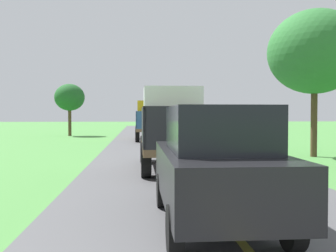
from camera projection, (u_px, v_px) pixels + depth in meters
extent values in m
cube|color=#2D2D30|center=(177.00, 151.00, 12.55)|extent=(0.90, 5.51, 0.24)
cube|color=brown|center=(177.00, 145.00, 12.54)|extent=(2.30, 5.80, 0.20)
cube|color=silver|center=(172.00, 113.00, 14.45)|extent=(2.10, 1.90, 1.90)
cube|color=black|center=(170.00, 105.00, 15.39)|extent=(1.78, 0.02, 0.76)
cube|color=#232328|center=(144.00, 126.00, 11.46)|extent=(0.08, 3.85, 1.10)
cube|color=#232328|center=(217.00, 126.00, 11.64)|extent=(0.08, 3.85, 1.10)
cube|color=#232328|center=(189.00, 128.00, 9.67)|extent=(2.30, 0.08, 1.10)
cube|color=#232328|center=(174.00, 124.00, 13.43)|extent=(2.30, 0.08, 1.10)
cylinder|color=black|center=(144.00, 149.00, 14.26)|extent=(0.28, 1.00, 1.00)
cylinder|color=black|center=(200.00, 149.00, 14.42)|extent=(0.28, 1.00, 1.00)
cylinder|color=black|center=(146.00, 160.00, 10.88)|extent=(0.28, 1.00, 1.00)
cylinder|color=black|center=(219.00, 159.00, 11.04)|extent=(0.28, 1.00, 1.00)
ellipsoid|color=#8BB023|center=(191.00, 130.00, 10.58)|extent=(0.41, 0.42, 0.50)
ellipsoid|color=#7CBF38|center=(193.00, 136.00, 11.91)|extent=(0.54, 0.63, 0.49)
ellipsoid|color=#8AAD2C|center=(189.00, 131.00, 10.01)|extent=(0.54, 0.55, 0.39)
ellipsoid|color=#80B325|center=(180.00, 117.00, 12.83)|extent=(0.45, 0.45, 0.51)
ellipsoid|color=#89BC35|center=(191.00, 130.00, 10.32)|extent=(0.47, 0.56, 0.37)
ellipsoid|color=#72B92D|center=(156.00, 141.00, 10.19)|extent=(0.56, 0.63, 0.37)
ellipsoid|color=#89B732|center=(155.00, 116.00, 12.08)|extent=(0.57, 0.53, 0.41)
ellipsoid|color=#7DB02A|center=(177.00, 117.00, 13.00)|extent=(0.45, 0.58, 0.43)
cube|color=#2D2D30|center=(153.00, 132.00, 26.62)|extent=(0.90, 5.51, 0.24)
cube|color=brown|center=(153.00, 129.00, 26.62)|extent=(2.30, 5.80, 0.20)
cube|color=gold|center=(152.00, 114.00, 28.53)|extent=(2.10, 1.90, 1.90)
cube|color=black|center=(151.00, 109.00, 29.47)|extent=(1.78, 0.02, 0.76)
cube|color=#2D517F|center=(137.00, 120.00, 25.54)|extent=(0.08, 3.85, 1.10)
cube|color=#2D517F|center=(170.00, 120.00, 25.71)|extent=(0.08, 3.85, 1.10)
cube|color=#2D517F|center=(154.00, 120.00, 23.75)|extent=(2.30, 0.08, 1.10)
cube|color=#2D517F|center=(152.00, 119.00, 27.51)|extent=(2.30, 0.08, 1.10)
cylinder|color=black|center=(138.00, 132.00, 28.34)|extent=(0.28, 1.00, 1.00)
cylinder|color=black|center=(166.00, 132.00, 28.50)|extent=(0.28, 1.00, 1.00)
cylinder|color=black|center=(137.00, 134.00, 24.96)|extent=(0.28, 1.00, 1.00)
cylinder|color=black|center=(170.00, 134.00, 25.12)|extent=(0.28, 1.00, 1.00)
ellipsoid|color=#72B228|center=(153.00, 125.00, 27.13)|extent=(0.45, 0.58, 0.51)
ellipsoid|color=#7EAA1F|center=(164.00, 115.00, 24.97)|extent=(0.42, 0.42, 0.49)
ellipsoid|color=#7FBD35|center=(146.00, 120.00, 27.08)|extent=(0.59, 0.67, 0.51)
ellipsoid|color=#73B833|center=(150.00, 115.00, 26.98)|extent=(0.59, 0.66, 0.45)
ellipsoid|color=#85BC2C|center=(153.00, 121.00, 25.59)|extent=(0.42, 0.42, 0.39)
ellipsoid|color=#89B335|center=(154.00, 125.00, 26.12)|extent=(0.50, 0.57, 0.41)
ellipsoid|color=#81B72D|center=(159.00, 121.00, 26.12)|extent=(0.48, 0.55, 0.40)
ellipsoid|color=#85B62D|center=(147.00, 116.00, 24.99)|extent=(0.47, 0.43, 0.51)
ellipsoid|color=#74C130|center=(161.00, 126.00, 24.07)|extent=(0.55, 0.68, 0.44)
ellipsoid|color=#79BA2E|center=(157.00, 124.00, 27.05)|extent=(0.50, 0.51, 0.36)
cylinder|color=#4C3823|center=(70.00, 123.00, 33.49)|extent=(0.28, 0.28, 2.34)
ellipsoid|color=#1E5623|center=(70.00, 97.00, 33.42)|extent=(2.60, 2.60, 2.34)
cylinder|color=#4C3823|center=(314.00, 123.00, 16.92)|extent=(0.28, 0.28, 2.99)
ellipsoid|color=#2D7033|center=(315.00, 52.00, 16.83)|extent=(4.10, 4.10, 3.69)
cube|color=black|center=(215.00, 175.00, 6.19)|extent=(1.70, 4.10, 0.80)
cube|color=black|center=(217.00, 129.00, 5.97)|extent=(1.44, 2.05, 0.70)
cylinder|color=black|center=(162.00, 190.00, 7.41)|extent=(0.20, 0.64, 0.64)
cylinder|color=black|center=(240.00, 189.00, 7.53)|extent=(0.20, 0.64, 0.64)
cylinder|color=black|center=(175.00, 230.00, 4.88)|extent=(0.20, 0.64, 0.64)
cylinder|color=black|center=(292.00, 227.00, 5.00)|extent=(0.20, 0.64, 0.64)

